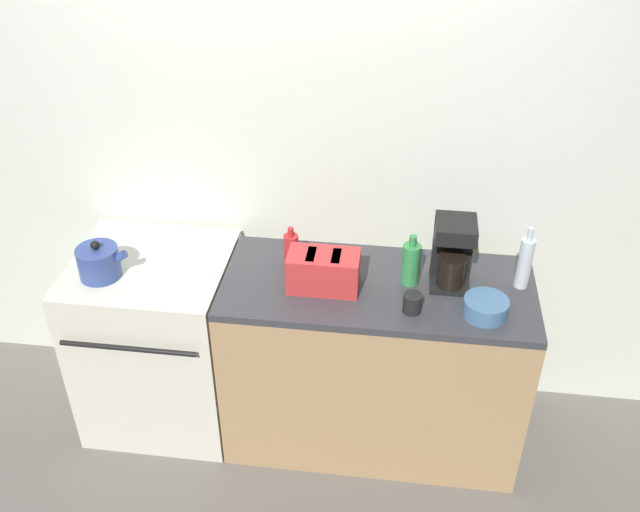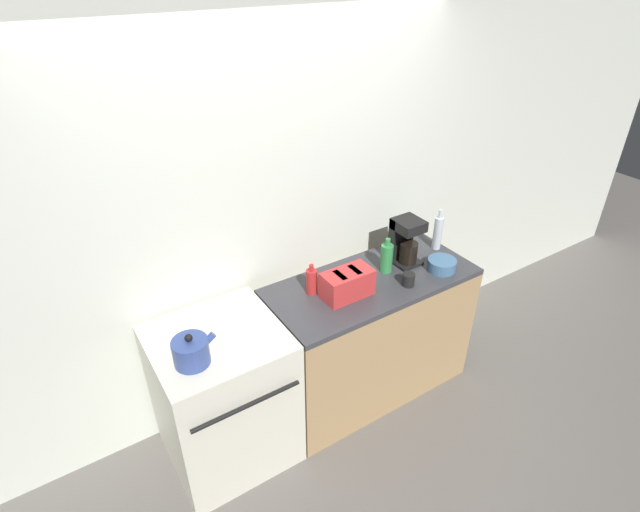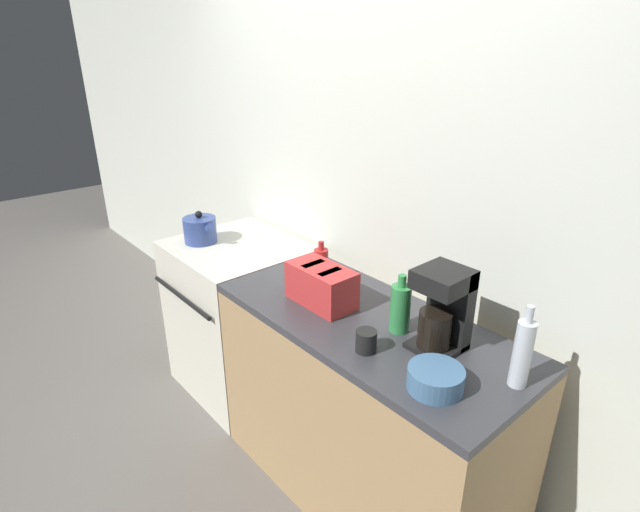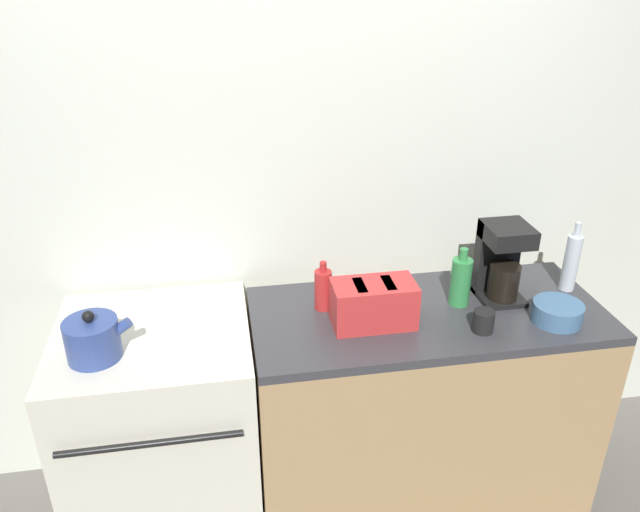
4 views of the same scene
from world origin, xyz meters
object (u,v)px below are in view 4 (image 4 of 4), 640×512
Objects in this scene: kettle at (93,339)px; stove at (164,428)px; coffee_maker at (502,260)px; bottle_clear at (571,262)px; bottle_red at (323,289)px; bowl at (557,312)px; toaster at (373,304)px; cup_black at (483,321)px; bottle_green at (461,281)px.

stove is at bearing 35.16° from kettle.
bottle_clear is at bearing 1.41° from coffee_maker.
bowl is at bearing -15.96° from bottle_red.
coffee_maker is at bearing 5.88° from kettle.
cup_black is (0.39, -0.12, -0.04)m from toaster.
kettle is 1.15× the size of bottle_red.
coffee_maker is 3.83× the size of cup_black.
bottle_clear is 0.29m from bowl.
toaster is 1.03× the size of bottle_clear.
cup_black reaches higher than bowl.
coffee_maker is at bearing -178.59° from bottle_clear.
stove is 1.60m from bowl.
bottle_clear is at bearing 27.04° from cup_black.
bottle_clear is 1.24× the size of bottle_green.
bottle_red reaches higher than bowl.
cup_black reaches higher than stove.
stove is 1.51m from coffee_maker.
bottle_clear reaches higher than stove.
cup_black is at bearing -177.07° from bowl.
toaster is at bearing 163.01° from cup_black.
bottle_clear is (1.68, 0.04, 0.58)m from stove.
kettle is 0.96× the size of bottle_green.
stove is at bearing -178.45° from coffee_maker.
cup_black is at bearing -16.99° from toaster.
bottle_clear reaches higher than bottle_red.
bottle_green is at bearing -6.07° from bottle_red.
bottle_red is at bearing 173.93° from bottle_green.
coffee_maker is at bearing 11.74° from toaster.
coffee_maker reaches higher than bottle_clear.
cup_black is 0.45× the size of bowl.
coffee_maker is at bearing 123.38° from bowl.
bottle_green is (-0.49, -0.04, -0.02)m from bottle_clear.
kettle is at bearing -174.59° from bottle_green.
bottle_green is 0.37m from bowl.
bottle_green is (1.20, 0.01, 0.56)m from stove.
coffee_maker reaches higher than stove.
cup_black is (0.55, -0.26, -0.04)m from bottle_red.
toaster is 1.53× the size of bottle_red.
kettle is 1.24× the size of bowl.
bowl is at bearing -56.62° from coffee_maker.
bottle_red is (-0.71, 0.03, -0.08)m from coffee_maker.
bottle_clear is at bearing -1.13° from bottle_red.
bottle_clear is 1.60× the size of bowl.
kettle is (-0.17, -0.12, 0.53)m from stove.
kettle is 0.85m from bottle_red.
bottle_red is 0.61m from cup_black.
bowl reaches higher than stove.
kettle is 1.39m from cup_black.
toaster is 1.65× the size of bowl.
toaster is at bearing -5.32° from stove.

